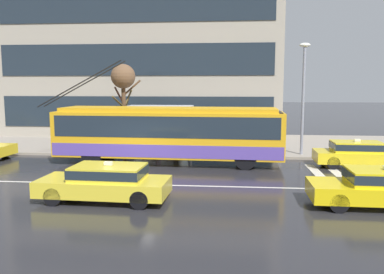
% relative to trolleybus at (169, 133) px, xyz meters
% --- Properties ---
extents(ground_plane, '(160.00, 160.00, 0.00)m').
position_rel_trolleybus_xyz_m(ground_plane, '(-1.33, -3.42, -1.59)').
color(ground_plane, '#27272B').
extents(sidewalk_slab, '(80.00, 10.00, 0.14)m').
position_rel_trolleybus_xyz_m(sidewalk_slab, '(-1.33, 6.60, -1.52)').
color(sidewalk_slab, gray).
rests_on(sidewalk_slab, ground_plane).
extents(crosswalk_stripe_edge_near, '(0.44, 4.40, 0.01)m').
position_rel_trolleybus_xyz_m(crosswalk_stripe_edge_near, '(7.18, -1.91, -1.59)').
color(crosswalk_stripe_edge_near, beige).
rests_on(crosswalk_stripe_edge_near, ground_plane).
extents(crosswalk_stripe_inner_a, '(0.44, 4.40, 0.01)m').
position_rel_trolleybus_xyz_m(crosswalk_stripe_inner_a, '(8.08, -1.91, -1.59)').
color(crosswalk_stripe_inner_a, beige).
rests_on(crosswalk_stripe_inner_a, ground_plane).
extents(crosswalk_stripe_center, '(0.44, 4.40, 0.01)m').
position_rel_trolleybus_xyz_m(crosswalk_stripe_center, '(8.98, -1.91, -1.59)').
color(crosswalk_stripe_center, beige).
rests_on(crosswalk_stripe_center, ground_plane).
extents(crosswalk_stripe_inner_b, '(0.44, 4.40, 0.01)m').
position_rel_trolleybus_xyz_m(crosswalk_stripe_inner_b, '(9.88, -1.91, -1.59)').
color(crosswalk_stripe_inner_b, beige).
rests_on(crosswalk_stripe_inner_b, ground_plane).
extents(lane_centre_line, '(72.00, 0.14, 0.01)m').
position_rel_trolleybus_xyz_m(lane_centre_line, '(-1.33, -4.62, -1.59)').
color(lane_centre_line, silver).
rests_on(lane_centre_line, ground_plane).
extents(trolleybus, '(12.82, 3.01, 5.30)m').
position_rel_trolleybus_xyz_m(trolleybus, '(0.00, 0.00, 0.00)').
color(trolleybus, gold).
rests_on(trolleybus, ground_plane).
extents(taxi_oncoming_near, '(4.60, 2.03, 1.39)m').
position_rel_trolleybus_xyz_m(taxi_oncoming_near, '(-1.18, -6.97, -0.89)').
color(taxi_oncoming_near, yellow).
rests_on(taxi_oncoming_near, ground_plane).
extents(taxi_ahead_of_bus, '(4.40, 1.85, 1.39)m').
position_rel_trolleybus_xyz_m(taxi_ahead_of_bus, '(9.50, -0.08, -0.89)').
color(taxi_ahead_of_bus, yellow).
rests_on(taxi_ahead_of_bus, ground_plane).
extents(taxi_oncoming_far, '(4.65, 1.88, 1.39)m').
position_rel_trolleybus_xyz_m(taxi_oncoming_far, '(8.22, -6.81, -0.89)').
color(taxi_oncoming_far, yellow).
rests_on(taxi_oncoming_far, ground_plane).
extents(bus_shelter, '(3.84, 1.65, 2.68)m').
position_rel_trolleybus_xyz_m(bus_shelter, '(-1.00, 3.49, 0.53)').
color(bus_shelter, gray).
rests_on(bus_shelter, sidewalk_slab).
extents(pedestrian_at_shelter, '(1.43, 1.43, 1.91)m').
position_rel_trolleybus_xyz_m(pedestrian_at_shelter, '(0.11, 2.49, 0.08)').
color(pedestrian_at_shelter, '#454C41').
rests_on(pedestrian_at_shelter, sidewalk_slab).
extents(pedestrian_approaching_curb, '(0.47, 0.47, 1.67)m').
position_rel_trolleybus_xyz_m(pedestrian_approaching_curb, '(-1.11, 3.04, -0.47)').
color(pedestrian_approaching_curb, '#4B444C').
rests_on(pedestrian_approaching_curb, sidewalk_slab).
extents(street_lamp, '(0.60, 0.32, 6.19)m').
position_rel_trolleybus_xyz_m(street_lamp, '(7.17, 2.56, 2.24)').
color(street_lamp, gray).
rests_on(street_lamp, sidewalk_slab).
extents(street_tree_bare, '(1.70, 2.21, 5.14)m').
position_rel_trolleybus_xyz_m(street_tree_bare, '(-3.27, 3.46, 2.75)').
color(street_tree_bare, brown).
rests_on(street_tree_bare, sidewalk_slab).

